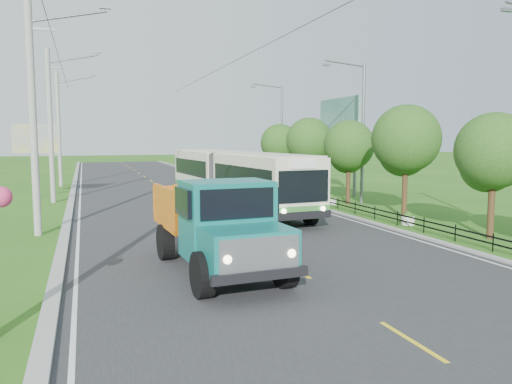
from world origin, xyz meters
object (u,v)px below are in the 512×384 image
tree_fifth (309,143)px  dump_truck (217,219)px  tree_third (405,143)px  bus (234,175)px  billboard_left (35,144)px  pole_far (59,129)px  planter_far (284,189)px  pole_mid (51,125)px  tree_second (492,155)px  tree_back (280,145)px  planter_mid (331,200)px  streetlight_far (280,131)px  planter_near (408,219)px  pole_near (34,118)px  streetlight_mid (361,128)px  tree_fourth (349,148)px  billboard_right (339,124)px

tree_fifth → dump_truck: 23.07m
tree_third → bus: 10.09m
billboard_left → pole_far: bearing=82.2°
tree_fifth → planter_far: (-1.26, 1.86, -3.57)m
planter_far → bus: 10.00m
tree_third → bus: bearing=140.3°
pole_mid → tree_second: (18.12, -18.86, -1.57)m
tree_back → planter_mid: (-1.26, -12.14, -3.37)m
streetlight_far → planter_near: bearing=-95.3°
pole_near → tree_second: 19.44m
planter_far → dump_truck: bearing=-117.4°
streetlight_mid → pole_near: bearing=-165.2°
pole_far → streetlight_mid: 26.80m
tree_third → billboard_left: 25.02m
tree_fourth → tree_third: bearing=-90.0°
streetlight_mid → streetlight_far: size_ratio=1.00×
tree_second → bus: size_ratio=0.30×
tree_fourth → billboard_left: tree_fourth is taller
streetlight_mid → streetlight_far: bearing=90.0°
pole_near → streetlight_mid: size_ratio=1.10×
pole_near → streetlight_mid: bearing=14.8°
tree_back → bus: (-7.61, -11.67, -1.64)m
streetlight_mid → dump_truck: size_ratio=1.26×
tree_second → planter_far: size_ratio=7.91×
tree_back → planter_mid: size_ratio=8.21×
tree_second → dump_truck: 12.48m
streetlight_far → billboard_left: size_ratio=1.74×
pole_mid → tree_fifth: (18.12, -0.86, -1.24)m
pole_near → tree_third: (18.12, -0.86, -1.11)m
tree_second → billboard_left: bearing=131.5°
tree_second → billboard_right: bearing=82.2°
tree_second → tree_third: (0.00, 6.00, 0.47)m
planter_mid → bus: bearing=175.8°
tree_second → tree_back: tree_back is taller
tree_back → bus: 14.03m
pole_near → tree_back: size_ratio=1.82×
pole_mid → billboard_left: 3.47m
planter_near → planter_mid: bearing=90.0°
tree_second → dump_truck: tree_second is taller
pole_far → planter_mid: size_ratio=14.93×
tree_fifth → planter_mid: 7.21m
tree_second → billboard_left: size_ratio=1.02×
pole_mid → tree_second: 26.20m
tree_fifth → tree_second: bearing=-90.0°
streetlight_mid → planter_mid: 5.05m
billboard_right → planter_far: bearing=151.6°
pole_mid → planter_far: size_ratio=14.93×
pole_near → tree_fourth: 18.89m
pole_far → planter_mid: (16.86, -19.00, -4.81)m
pole_far → tree_third: size_ratio=1.67×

